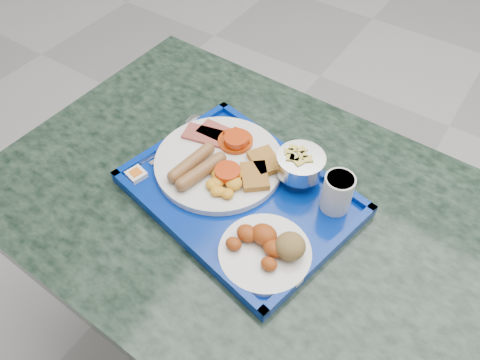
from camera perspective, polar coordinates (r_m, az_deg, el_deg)
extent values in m
plane|color=#969699|center=(1.89, 18.28, -5.20)|extent=(6.00, 6.00, 0.00)
cylinder|color=slate|center=(1.57, 1.23, -18.59)|extent=(0.52, 0.52, 0.03)
cylinder|color=slate|center=(1.27, 1.48, -12.94)|extent=(0.10, 0.10, 0.63)
cube|color=black|center=(0.98, 1.87, -3.77)|extent=(1.14, 0.78, 0.04)
cube|color=#032694|center=(0.97, 0.00, -1.82)|extent=(0.51, 0.41, 0.01)
cube|color=#032694|center=(1.04, 6.18, 3.35)|extent=(0.44, 0.11, 0.01)
cube|color=#032694|center=(0.90, -7.17, -6.69)|extent=(0.44, 0.11, 0.01)
cube|color=#032694|center=(0.89, 9.97, -9.07)|extent=(0.08, 0.33, 0.01)
cube|color=#032694|center=(1.08, -8.11, 5.07)|extent=(0.08, 0.33, 0.01)
cylinder|color=white|center=(1.01, -2.56, 2.17)|extent=(0.28, 0.28, 0.02)
cube|color=#AC4C45|center=(1.06, -2.59, 5.71)|extent=(0.10, 0.05, 0.01)
cube|color=#AC4C45|center=(1.06, -4.34, 5.49)|extent=(0.10, 0.07, 0.01)
cylinder|color=#AF3907|center=(1.04, -0.55, 4.76)|extent=(0.08, 0.08, 0.01)
sphere|color=#AF3907|center=(1.03, 0.90, 4.74)|extent=(0.01, 0.01, 0.01)
sphere|color=#AF3907|center=(1.05, -1.76, 5.85)|extent=(0.01, 0.01, 0.01)
sphere|color=#AF3907|center=(1.03, 0.32, 4.74)|extent=(0.01, 0.01, 0.01)
sphere|color=#AF3907|center=(1.03, 0.65, 4.61)|extent=(0.01, 0.01, 0.01)
sphere|color=#AF3907|center=(1.02, -1.47, 4.34)|extent=(0.01, 0.01, 0.01)
sphere|color=#AF3907|center=(1.03, 0.12, 4.65)|extent=(0.01, 0.01, 0.01)
sphere|color=#AF3907|center=(1.04, -0.18, 5.30)|extent=(0.01, 0.01, 0.01)
sphere|color=#AF3907|center=(1.05, -0.79, 5.91)|extent=(0.01, 0.01, 0.01)
sphere|color=#AF3907|center=(1.06, -0.55, 6.21)|extent=(0.01, 0.01, 0.01)
sphere|color=#AF3907|center=(1.02, -1.04, 4.21)|extent=(0.01, 0.01, 0.01)
sphere|color=#AF3907|center=(1.05, -0.70, 6.06)|extent=(0.01, 0.01, 0.01)
sphere|color=#AF3907|center=(1.02, -0.28, 4.49)|extent=(0.01, 0.01, 0.01)
sphere|color=#AF3907|center=(1.02, -0.32, 4.23)|extent=(0.01, 0.01, 0.01)
sphere|color=#AF3907|center=(1.04, -1.62, 5.56)|extent=(0.01, 0.01, 0.01)
sphere|color=#AF3907|center=(1.02, 0.18, 4.12)|extent=(0.01, 0.01, 0.01)
cube|color=#AB702A|center=(1.00, 3.04, 2.30)|extent=(0.09, 0.08, 0.01)
cube|color=#AB702A|center=(0.97, 1.79, 0.48)|extent=(0.09, 0.09, 0.01)
cylinder|color=brown|center=(0.99, -5.93, 2.17)|extent=(0.04, 0.11, 0.03)
cylinder|color=brown|center=(0.97, -4.74, 1.08)|extent=(0.05, 0.11, 0.03)
ellipsoid|color=gold|center=(0.95, -3.41, -0.53)|extent=(0.03, 0.03, 0.02)
ellipsoid|color=gold|center=(0.94, -2.91, -1.34)|extent=(0.03, 0.03, 0.02)
ellipsoid|color=gold|center=(0.97, -2.68, 0.70)|extent=(0.03, 0.03, 0.02)
ellipsoid|color=gold|center=(0.96, -2.54, -0.10)|extent=(0.03, 0.03, 0.02)
ellipsoid|color=gold|center=(0.97, -0.53, 0.65)|extent=(0.03, 0.03, 0.02)
ellipsoid|color=gold|center=(0.95, -0.75, -0.41)|extent=(0.03, 0.03, 0.02)
ellipsoid|color=gold|center=(0.94, -2.38, -1.41)|extent=(0.02, 0.02, 0.01)
ellipsoid|color=gold|center=(0.93, -1.52, -1.68)|extent=(0.03, 0.03, 0.02)
ellipsoid|color=gold|center=(0.95, -2.85, -0.29)|extent=(0.03, 0.03, 0.02)
cylinder|color=#BC2705|center=(1.03, -0.48, 4.99)|extent=(0.05, 0.05, 0.02)
cylinder|color=#BC2705|center=(0.96, -1.53, 0.97)|extent=(0.05, 0.05, 0.02)
cylinder|color=white|center=(0.88, 3.05, -8.88)|extent=(0.17, 0.17, 0.01)
ellipsoid|color=#B14714|center=(0.85, 3.55, -10.18)|extent=(0.03, 0.03, 0.02)
ellipsoid|color=#B14714|center=(0.86, 4.15, -8.29)|extent=(0.04, 0.03, 0.03)
ellipsoid|color=#B14714|center=(0.87, 2.97, -6.65)|extent=(0.05, 0.04, 0.03)
ellipsoid|color=#B14714|center=(0.88, 0.85, -6.50)|extent=(0.04, 0.03, 0.03)
ellipsoid|color=#B14714|center=(0.87, -0.79, -7.76)|extent=(0.03, 0.03, 0.02)
ellipsoid|color=olive|center=(0.85, 6.15, -8.01)|extent=(0.06, 0.06, 0.04)
cylinder|color=silver|center=(1.00, 7.14, 0.29)|extent=(0.06, 0.06, 0.01)
cylinder|color=silver|center=(0.99, 7.21, 0.81)|extent=(0.02, 0.02, 0.02)
cylinder|color=silver|center=(0.96, 7.38, 2.00)|extent=(0.10, 0.10, 0.04)
cube|color=#DAC553|center=(0.97, 7.53, 3.44)|extent=(0.02, 0.02, 0.01)
cube|color=#DAC553|center=(0.96, 5.97, 3.22)|extent=(0.02, 0.02, 0.01)
cube|color=#DAC553|center=(0.96, 7.60, 2.82)|extent=(0.02, 0.02, 0.01)
cube|color=#DAC553|center=(0.94, 7.11, 1.98)|extent=(0.02, 0.02, 0.01)
cube|color=#DAC553|center=(0.95, 6.63, 2.46)|extent=(0.02, 0.02, 0.01)
cube|color=#DAC553|center=(0.97, 6.48, 3.66)|extent=(0.02, 0.02, 0.01)
cube|color=#DAC553|center=(0.95, 6.12, 2.55)|extent=(0.02, 0.02, 0.01)
cube|color=#DAC553|center=(0.95, 8.25, 2.33)|extent=(0.03, 0.02, 0.01)
cylinder|color=silver|center=(0.93, 11.77, -1.52)|extent=(0.06, 0.06, 0.08)
cylinder|color=#E1490C|center=(0.90, 12.14, -0.02)|extent=(0.05, 0.05, 0.01)
cube|color=silver|center=(1.06, -7.68, 3.81)|extent=(0.05, 0.14, 0.00)
ellipsoid|color=silver|center=(1.12, -5.71, 7.21)|extent=(0.04, 0.05, 0.01)
cube|color=silver|center=(1.07, -7.83, 4.51)|extent=(0.06, 0.19, 0.00)
cube|color=white|center=(1.02, -12.53, 0.66)|extent=(0.04, 0.04, 0.01)
cube|color=orange|center=(1.01, -12.60, 0.93)|extent=(0.03, 0.03, 0.00)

